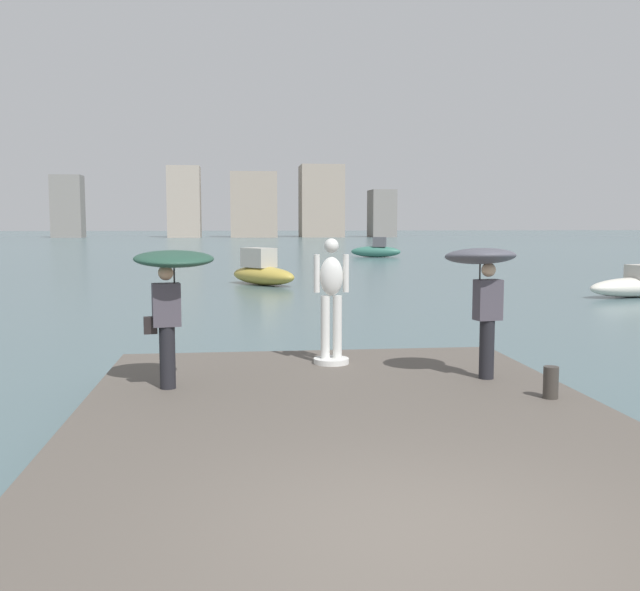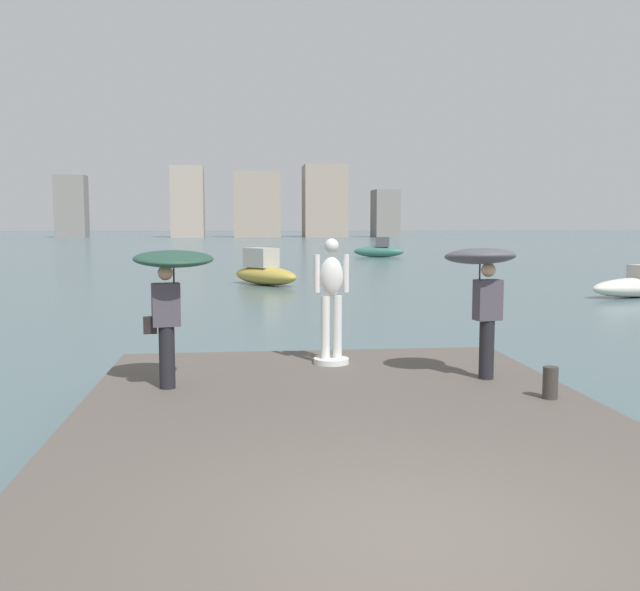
{
  "view_description": "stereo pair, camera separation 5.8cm",
  "coord_description": "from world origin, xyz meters",
  "px_view_note": "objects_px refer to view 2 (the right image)",
  "views": [
    {
      "loc": [
        -1.32,
        -5.06,
        2.72
      ],
      "look_at": [
        0.0,
        6.35,
        1.55
      ],
      "focal_mm": 40.44,
      "sensor_mm": 36.0,
      "label": 1
    },
    {
      "loc": [
        -1.26,
        -5.07,
        2.72
      ],
      "look_at": [
        0.0,
        6.35,
        1.55
      ],
      "focal_mm": 40.44,
      "sensor_mm": 36.0,
      "label": 2
    }
  ],
  "objects_px": {
    "statue_white_figure": "(331,303)",
    "mooring_bollard": "(550,383)",
    "onlooker_right": "(482,274)",
    "boat_near": "(264,272)",
    "onlooker_left": "(171,279)",
    "boat_leftward": "(379,250)"
  },
  "relations": [
    {
      "from": "statue_white_figure",
      "to": "onlooker_left",
      "type": "relative_size",
      "value": 1.05
    },
    {
      "from": "statue_white_figure",
      "to": "mooring_bollard",
      "type": "distance_m",
      "value": 3.8
    },
    {
      "from": "onlooker_left",
      "to": "statue_white_figure",
      "type": "bearing_deg",
      "value": 31.18
    },
    {
      "from": "boat_leftward",
      "to": "boat_near",
      "type": "bearing_deg",
      "value": -112.0
    },
    {
      "from": "statue_white_figure",
      "to": "boat_leftward",
      "type": "height_order",
      "value": "statue_white_figure"
    },
    {
      "from": "statue_white_figure",
      "to": "boat_leftward",
      "type": "relative_size",
      "value": 0.51
    },
    {
      "from": "onlooker_left",
      "to": "boat_near",
      "type": "bearing_deg",
      "value": 84.67
    },
    {
      "from": "mooring_bollard",
      "to": "boat_near",
      "type": "distance_m",
      "value": 22.74
    },
    {
      "from": "onlooker_right",
      "to": "boat_near",
      "type": "height_order",
      "value": "onlooker_right"
    },
    {
      "from": "mooring_bollard",
      "to": "boat_leftward",
      "type": "bearing_deg",
      "value": 81.75
    },
    {
      "from": "onlooker_right",
      "to": "mooring_bollard",
      "type": "bearing_deg",
      "value": -68.18
    },
    {
      "from": "boat_leftward",
      "to": "onlooker_right",
      "type": "bearing_deg",
      "value": -99.12
    },
    {
      "from": "onlooker_right",
      "to": "boat_leftward",
      "type": "height_order",
      "value": "onlooker_right"
    },
    {
      "from": "statue_white_figure",
      "to": "boat_near",
      "type": "height_order",
      "value": "statue_white_figure"
    },
    {
      "from": "onlooker_left",
      "to": "boat_leftward",
      "type": "bearing_deg",
      "value": 75.49
    },
    {
      "from": "statue_white_figure",
      "to": "boat_near",
      "type": "relative_size",
      "value": 0.55
    },
    {
      "from": "onlooker_right",
      "to": "boat_near",
      "type": "relative_size",
      "value": 0.52
    },
    {
      "from": "statue_white_figure",
      "to": "onlooker_right",
      "type": "height_order",
      "value": "statue_white_figure"
    },
    {
      "from": "onlooker_left",
      "to": "onlooker_right",
      "type": "distance_m",
      "value": 4.49
    },
    {
      "from": "statue_white_figure",
      "to": "mooring_bollard",
      "type": "bearing_deg",
      "value": -46.16
    },
    {
      "from": "boat_near",
      "to": "boat_leftward",
      "type": "xyz_separation_m",
      "value": [
        9.81,
        24.26,
        -0.04
      ]
    },
    {
      "from": "boat_near",
      "to": "onlooker_left",
      "type": "bearing_deg",
      "value": -95.33
    }
  ]
}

